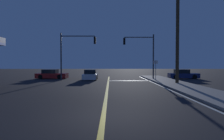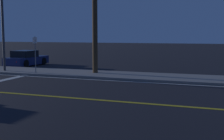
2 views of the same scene
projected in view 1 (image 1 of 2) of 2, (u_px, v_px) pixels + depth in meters
ground_plane at (103, 118)px, 7.76m from camera, size 160.00×160.00×0.00m
sidewalk_right at (188, 88)px, 17.26m from camera, size 3.20×34.04×0.15m
lane_line_center at (107, 89)px, 17.21m from camera, size 0.20×32.15×0.01m
lane_line_edge_right at (166, 88)px, 17.25m from camera, size 0.16×32.15×0.01m
stop_bar at (130, 81)px, 25.18m from camera, size 5.34×0.50×0.01m
car_parked_curb_white at (90, 75)px, 27.26m from camera, size 1.92×4.26×1.34m
car_side_waiting_red at (52, 75)px, 28.81m from camera, size 4.42×2.13×1.34m
car_distant_tail_navy at (183, 75)px, 28.93m from camera, size 4.23×2.06×1.34m
traffic_signal_near_right at (143, 49)px, 27.37m from camera, size 4.22×0.28×6.17m
traffic_signal_far_left at (74, 49)px, 25.92m from camera, size 4.62×0.28×6.13m
utility_pole_right at (178, 33)px, 20.79m from camera, size 1.52×0.35×10.33m
street_sign_corner at (156, 67)px, 24.65m from camera, size 0.56×0.09×2.59m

